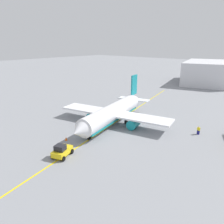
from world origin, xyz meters
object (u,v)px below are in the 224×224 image
pushback_tug (62,151)px  refueling_worker (198,130)px  airplane (113,113)px  safety_cone_nose (66,139)px

pushback_tug → refueling_worker: size_ratio=2.38×
pushback_tug → refueling_worker: bearing=150.6°
pushback_tug → airplane: bearing=-168.2°
refueling_worker → safety_cone_nose: bearing=-42.6°
airplane → refueling_worker: 18.35m
pushback_tug → safety_cone_nose: (-4.27, -4.52, -0.70)m
airplane → pushback_tug: (16.75, 3.50, -1.66)m
refueling_worker → safety_cone_nose: (19.45, -17.90, -0.51)m
refueling_worker → safety_cone_nose: refueling_worker is taller
airplane → safety_cone_nose: bearing=-4.7°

